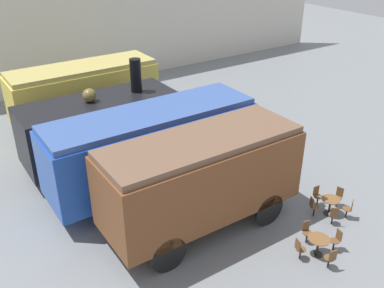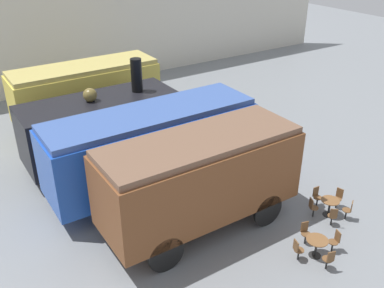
% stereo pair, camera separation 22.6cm
% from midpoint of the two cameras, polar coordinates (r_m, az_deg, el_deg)
% --- Properties ---
extents(ground_plane, '(80.00, 80.00, 0.00)m').
position_cam_midpoint_polar(ground_plane, '(19.83, 2.89, -4.72)').
color(ground_plane, gray).
extents(backdrop_wall, '(44.00, 0.15, 9.00)m').
position_cam_midpoint_polar(backdrop_wall, '(31.46, -14.85, 15.49)').
color(backdrop_wall, beige).
rests_on(backdrop_wall, ground_plane).
extents(passenger_coach_vintage, '(8.01, 2.69, 3.66)m').
position_cam_midpoint_polar(passenger_coach_vintage, '(24.73, -14.40, 6.91)').
color(passenger_coach_vintage, '#E0C64C').
rests_on(passenger_coach_vintage, ground_plane).
extents(steam_locomotive, '(7.35, 2.85, 4.87)m').
position_cam_midpoint_polar(steam_locomotive, '(20.87, -12.37, 2.40)').
color(steam_locomotive, black).
rests_on(steam_locomotive, ground_plane).
extents(streamlined_locomotive, '(11.10, 2.78, 3.70)m').
position_cam_midpoint_polar(streamlined_locomotive, '(18.59, -3.33, 0.61)').
color(streamlined_locomotive, blue).
rests_on(streamlined_locomotive, ground_plane).
extents(passenger_coach_wooden, '(7.52, 2.84, 3.85)m').
position_cam_midpoint_polar(passenger_coach_wooden, '(15.67, 0.84, -4.18)').
color(passenger_coach_wooden, brown).
rests_on(passenger_coach_wooden, ground_plane).
extents(cafe_table_near, '(0.77, 0.77, 0.72)m').
position_cam_midpoint_polar(cafe_table_near, '(16.01, 16.10, -12.50)').
color(cafe_table_near, black).
rests_on(cafe_table_near, ground_plane).
extents(cafe_table_mid, '(0.73, 0.73, 0.72)m').
position_cam_midpoint_polar(cafe_table_mid, '(18.17, 17.62, -7.50)').
color(cafe_table_mid, black).
rests_on(cafe_table_mid, ground_plane).
extents(cafe_chair_0, '(0.38, 0.36, 0.87)m').
position_cam_midpoint_polar(cafe_chair_0, '(16.42, 18.34, -11.91)').
color(cafe_chair_0, black).
rests_on(cafe_chair_0, ground_plane).
extents(cafe_chair_1, '(0.36, 0.38, 0.87)m').
position_cam_midpoint_polar(cafe_chair_1, '(16.51, 14.64, -11.06)').
color(cafe_chair_1, black).
rests_on(cafe_chair_1, ground_plane).
extents(cafe_chair_2, '(0.38, 0.36, 0.87)m').
position_cam_midpoint_polar(cafe_chair_2, '(15.68, 13.70, -13.31)').
color(cafe_chair_2, black).
rests_on(cafe_chair_2, ground_plane).
extents(cafe_chair_3, '(0.36, 0.38, 0.87)m').
position_cam_midpoint_polar(cafe_chair_3, '(15.59, 17.62, -14.23)').
color(cafe_chair_3, black).
rests_on(cafe_chair_3, ground_plane).
extents(cafe_chair_4, '(0.39, 0.40, 0.87)m').
position_cam_midpoint_polar(cafe_chair_4, '(18.16, 19.92, -8.01)').
color(cafe_chair_4, black).
rests_on(cafe_chair_4, ground_plane).
extents(cafe_chair_5, '(0.38, 0.36, 0.87)m').
position_cam_midpoint_polar(cafe_chair_5, '(18.76, 18.63, -6.55)').
color(cafe_chair_5, black).
rests_on(cafe_chair_5, ground_plane).
extents(cafe_chair_6, '(0.36, 0.36, 0.87)m').
position_cam_midpoint_polar(cafe_chair_6, '(18.58, 16.00, -6.47)').
color(cafe_chair_6, black).
rests_on(cafe_chair_6, ground_plane).
extents(cafe_chair_7, '(0.39, 0.38, 0.87)m').
position_cam_midpoint_polar(cafe_chair_7, '(17.86, 15.51, -7.91)').
color(cafe_chair_7, black).
rests_on(cafe_chair_7, ground_plane).
extents(cafe_chair_8, '(0.40, 0.41, 0.87)m').
position_cam_midpoint_polar(cafe_chair_8, '(17.59, 18.00, -8.92)').
color(cafe_chair_8, black).
rests_on(cafe_chair_8, ground_plane).
extents(visitor_person, '(0.34, 0.34, 1.80)m').
position_cam_midpoint_polar(visitor_person, '(19.82, 11.07, -1.97)').
color(visitor_person, '#262633').
rests_on(visitor_person, ground_plane).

